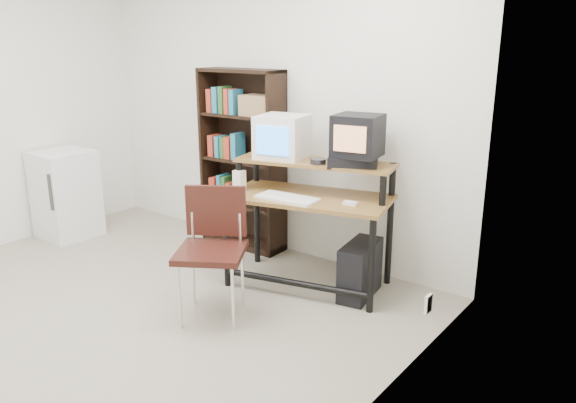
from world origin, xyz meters
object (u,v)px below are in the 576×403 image
Objects in this scene: crt_monitor at (282,137)px; mini_fridge at (66,194)px; pc_tower at (360,270)px; bookshelf at (244,157)px; school_chair at (213,238)px; crt_tv at (358,136)px; computer_desk at (310,200)px.

crt_monitor is 2.43m from mini_fridge.
bookshelf reaches higher than pc_tower.
crt_monitor is at bearing 15.77° from mini_fridge.
mini_fridge is (-2.30, 0.29, -0.13)m from school_chair.
crt_monitor is at bearing -25.99° from bookshelf.
bookshelf is (-0.74, 1.17, 0.29)m from school_chair.
mini_fridge is (-1.56, -0.88, -0.42)m from bookshelf.
mini_fridge is at bearing -179.12° from crt_monitor.
crt_monitor is 1.20m from pc_tower.
pc_tower is at bearing -14.11° from crt_monitor.
crt_tv is 0.44× the size of mini_fridge.
crt_tv is (0.62, 0.11, 0.06)m from crt_monitor.
bookshelf reaches higher than mini_fridge.
crt_monitor is at bearing 179.70° from crt_tv.
pc_tower is 1.60m from bookshelf.
school_chair reaches higher than mini_fridge.
crt_tv is at bearing 14.80° from mini_fridge.
bookshelf reaches higher than crt_monitor.
pc_tower is at bearing -14.42° from bookshelf.
school_chair is 1.06× the size of mini_fridge.
crt_tv reaches higher than mini_fridge.
crt_monitor is 0.49× the size of school_chair.
computer_desk is 1.07m from bookshelf.
computer_desk is 3.08× the size of crt_monitor.
crt_monitor is 0.63m from crt_tv.
crt_tv reaches higher than computer_desk.
crt_tv is at bearing -10.70° from bookshelf.
pc_tower is at bearing 12.13° from mini_fridge.
bookshelf reaches higher than school_chair.
crt_tv is 1.29m from school_chair.
school_chair is (-0.69, -0.85, 0.35)m from pc_tower.
school_chair is (0.06, -0.86, -0.58)m from crt_monitor.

